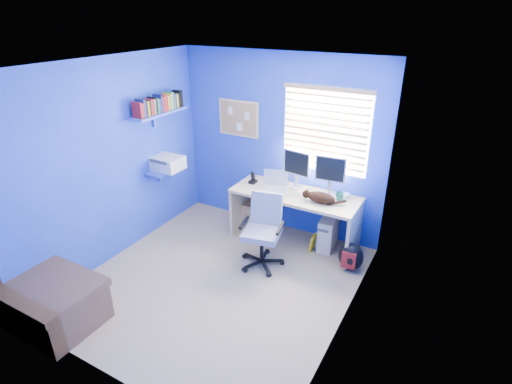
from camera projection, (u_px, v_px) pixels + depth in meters
The scene contains 23 objects.
floor at pixel (219, 281), 4.79m from camera, with size 3.00×3.20×0.00m, color tan.
ceiling at pixel (208, 65), 3.74m from camera, with size 3.00×3.20×0.00m, color white.
wall_back at pixel (280, 145), 5.54m from camera, with size 3.00×0.01×2.50m, color #1D3BB4.
wall_front at pixel (94, 262), 3.00m from camera, with size 3.00×0.01×2.50m, color #1D3BB4.
wall_left at pixel (114, 162), 4.93m from camera, with size 0.01×3.20×2.50m, color #1D3BB4.
wall_right at pixel (351, 219), 3.61m from camera, with size 0.01×3.20×2.50m, color #1D3BB4.
desk at pixel (294, 218), 5.45m from camera, with size 1.71×0.65×0.74m, color tan.
laptop at pixel (274, 182), 5.38m from camera, with size 0.33×0.26×0.22m, color silver.
monitor_left at pixel (297, 170), 5.35m from camera, with size 0.40×0.12×0.54m, color silver.
monitor_right at pixel (330, 176), 5.15m from camera, with size 0.40×0.12×0.54m, color silver.
phone at pixel (253, 177), 5.58m from camera, with size 0.09×0.11×0.17m, color black.
mug at pixel (339, 196), 5.10m from camera, with size 0.10×0.09×0.10m, color #1A7354.
cd_spindle at pixel (344, 196), 5.14m from camera, with size 0.13×0.13×0.07m, color silver.
cat at pixel (321, 197), 5.04m from camera, with size 0.37×0.19×0.13m, color black.
tower_pc at pixel (328, 232), 5.40m from camera, with size 0.19×0.44×0.45m, color beige.
drawer_boxes at pixel (255, 215), 5.87m from camera, with size 0.35×0.28×0.41m, color tan.
yellow_book at pixel (313, 243), 5.35m from camera, with size 0.03×0.17×0.24m, color yellow.
backpack at pixel (351, 257), 4.94m from camera, with size 0.31×0.24×0.37m, color black.
bed_corner at pixel (51, 302), 4.10m from camera, with size 1.00×0.71×0.48m, color #4A3224.
office_chair at pixel (263, 240), 5.00m from camera, with size 0.63×0.63×0.92m.
window_blinds at pixel (325, 131), 5.10m from camera, with size 1.15×0.05×1.10m.
corkboard at pixel (239, 118), 5.68m from camera, with size 0.64×0.02×0.52m.
wall_shelves at pixel (162, 134), 5.38m from camera, with size 0.42×0.90×1.05m.
Camera 1 is at (2.28, -3.19, 2.99)m, focal length 28.00 mm.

